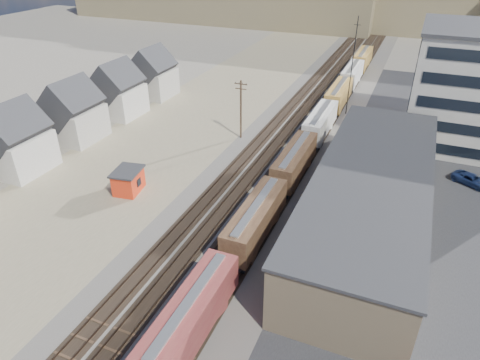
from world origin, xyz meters
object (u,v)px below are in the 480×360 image
at_px(freight_train, 309,140).
at_px(utility_pole_north, 241,108).
at_px(parked_car_blue, 472,180).
at_px(maintenance_shed, 128,181).

height_order(freight_train, utility_pole_north, utility_pole_north).
bearing_deg(parked_car_blue, utility_pole_north, 115.90).
bearing_deg(parked_car_blue, freight_train, 119.92).
height_order(freight_train, maintenance_shed, freight_train).
relative_size(utility_pole_north, maintenance_shed, 2.05).
height_order(maintenance_shed, parked_car_blue, maintenance_shed).
xyz_separation_m(maintenance_shed, parked_car_blue, (42.80, 19.86, -0.92)).
bearing_deg(maintenance_shed, utility_pole_north, 71.89).
xyz_separation_m(freight_train, parked_car_blue, (23.31, 0.25, -2.07)).
xyz_separation_m(utility_pole_north, maintenance_shed, (-7.19, -21.98, -3.65)).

